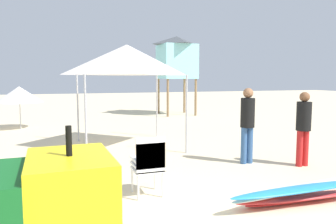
% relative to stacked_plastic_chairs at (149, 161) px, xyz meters
% --- Properties ---
extents(stacked_plastic_chairs, '(0.48, 0.48, 1.02)m').
position_rel_stacked_plastic_chairs_xyz_m(stacked_plastic_chairs, '(0.00, 0.00, 0.00)').
color(stacked_plastic_chairs, white).
rests_on(stacked_plastic_chairs, ground).
extents(surfboard_pile, '(2.57, 0.69, 0.32)m').
position_rel_stacked_plastic_chairs_xyz_m(surfboard_pile, '(2.15, -1.08, -0.44)').
color(surfboard_pile, red).
rests_on(surfboard_pile, ground).
extents(lifeguard_near_left, '(0.32, 0.32, 1.74)m').
position_rel_stacked_plastic_chairs_xyz_m(lifeguard_near_left, '(2.73, 1.29, 0.40)').
color(lifeguard_near_left, '#33598C').
rests_on(lifeguard_near_left, ground).
extents(lifeguard_near_center, '(0.32, 0.32, 1.66)m').
position_rel_stacked_plastic_chairs_xyz_m(lifeguard_near_center, '(3.78, 0.68, 0.35)').
color(lifeguard_near_center, red).
rests_on(lifeguard_near_center, ground).
extents(popup_canopy, '(2.62, 2.62, 2.90)m').
position_rel_stacked_plastic_chairs_xyz_m(popup_canopy, '(0.54, 4.02, 1.87)').
color(popup_canopy, '#B2B2B7').
rests_on(popup_canopy, ground).
extents(lifeguard_tower, '(1.98, 1.98, 4.19)m').
position_rel_stacked_plastic_chairs_xyz_m(lifeguard_tower, '(4.85, 11.33, 2.47)').
color(lifeguard_tower, olive).
rests_on(lifeguard_tower, ground).
extents(beach_umbrella_left, '(1.75, 1.75, 1.65)m').
position_rel_stacked_plastic_chairs_xyz_m(beach_umbrella_left, '(-2.69, 8.64, 0.74)').
color(beach_umbrella_left, beige).
rests_on(beach_umbrella_left, ground).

